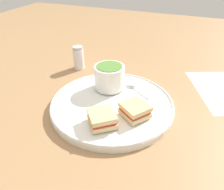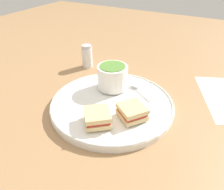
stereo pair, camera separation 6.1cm
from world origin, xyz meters
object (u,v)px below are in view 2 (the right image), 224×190
at_px(spoon, 136,86).
at_px(sandwich_half_far, 132,112).
at_px(sandwich_half_near, 97,117).
at_px(soup_bowl, 112,77).
at_px(salt_shaker, 87,56).

distance_m(spoon, sandwich_half_far, 0.15).
bearing_deg(sandwich_half_near, soup_bowl, -73.52).
relative_size(spoon, sandwich_half_far, 1.07).
distance_m(soup_bowl, sandwich_half_far, 0.16).
relative_size(soup_bowl, sandwich_half_near, 1.03).
xyz_separation_m(soup_bowl, spoon, (-0.07, -0.03, -0.03)).
distance_m(soup_bowl, salt_shaker, 0.21).
xyz_separation_m(sandwich_half_near, sandwich_half_far, (-0.07, -0.06, 0.00)).
bearing_deg(soup_bowl, salt_shaker, -34.00).
relative_size(soup_bowl, sandwich_half_far, 1.03).
bearing_deg(soup_bowl, spoon, -153.98).
bearing_deg(sandwich_half_far, sandwich_half_near, 43.58).
distance_m(soup_bowl, spoon, 0.08).
distance_m(sandwich_half_near, salt_shaker, 0.37).
bearing_deg(soup_bowl, sandwich_half_far, 137.45).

